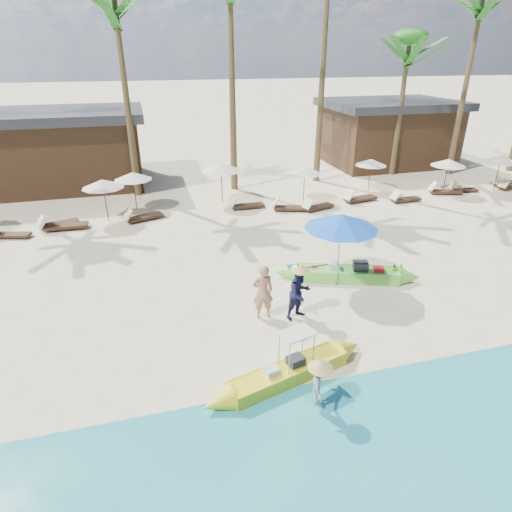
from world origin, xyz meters
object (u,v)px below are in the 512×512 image
object	(u,v)px
blue_umbrella	(342,221)
yellow_canoe	(289,372)
tourist	(263,292)
green_canoe	(346,274)

from	to	relation	value
blue_umbrella	yellow_canoe	bearing A→B (deg)	-127.75
tourist	blue_umbrella	xyz separation A→B (m)	(2.98, 1.22, 1.48)
green_canoe	blue_umbrella	xyz separation A→B (m)	(-0.51, -0.26, 2.11)
green_canoe	blue_umbrella	world-z (taller)	blue_umbrella
blue_umbrella	tourist	bearing A→B (deg)	-157.79
yellow_canoe	tourist	xyz separation A→B (m)	(0.14, 2.81, 0.66)
tourist	blue_umbrella	world-z (taller)	blue_umbrella
green_canoe	yellow_canoe	xyz separation A→B (m)	(-3.63, -4.29, -0.03)
green_canoe	tourist	xyz separation A→B (m)	(-3.49, -1.47, 0.63)
green_canoe	blue_umbrella	size ratio (longest dim) A/B	2.10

